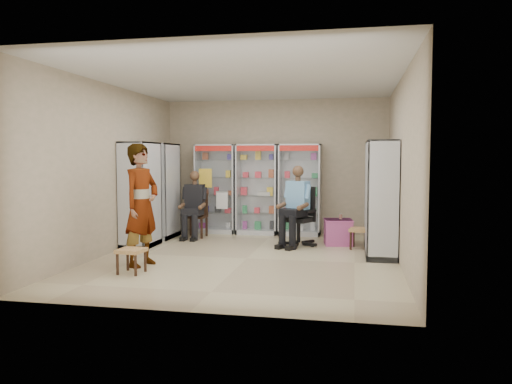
% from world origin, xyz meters
% --- Properties ---
extents(floor, '(6.00, 6.00, 0.00)m').
position_xyz_m(floor, '(0.00, 0.00, 0.00)').
color(floor, tan).
rests_on(floor, ground).
extents(room_shell, '(5.02, 6.02, 3.01)m').
position_xyz_m(room_shell, '(0.00, 0.00, 1.97)').
color(room_shell, tan).
rests_on(room_shell, ground).
extents(cabinet_back_left, '(0.90, 0.50, 2.00)m').
position_xyz_m(cabinet_back_left, '(-1.30, 2.73, 1.00)').
color(cabinet_back_left, silver).
rests_on(cabinet_back_left, floor).
extents(cabinet_back_mid, '(0.90, 0.50, 2.00)m').
position_xyz_m(cabinet_back_mid, '(-0.35, 2.73, 1.00)').
color(cabinet_back_mid, silver).
rests_on(cabinet_back_mid, floor).
extents(cabinet_back_right, '(0.90, 0.50, 2.00)m').
position_xyz_m(cabinet_back_right, '(0.60, 2.73, 1.00)').
color(cabinet_back_right, '#ACAEB3').
rests_on(cabinet_back_right, floor).
extents(cabinet_right_far, '(0.90, 0.50, 2.00)m').
position_xyz_m(cabinet_right_far, '(2.23, 1.60, 1.00)').
color(cabinet_right_far, silver).
rests_on(cabinet_right_far, floor).
extents(cabinet_right_near, '(0.90, 0.50, 2.00)m').
position_xyz_m(cabinet_right_near, '(2.23, 0.50, 1.00)').
color(cabinet_right_near, silver).
rests_on(cabinet_right_near, floor).
extents(cabinet_left_far, '(0.90, 0.50, 2.00)m').
position_xyz_m(cabinet_left_far, '(-2.23, 1.80, 1.00)').
color(cabinet_left_far, silver).
rests_on(cabinet_left_far, floor).
extents(cabinet_left_near, '(0.90, 0.50, 2.00)m').
position_xyz_m(cabinet_left_near, '(-2.23, 0.70, 1.00)').
color(cabinet_left_near, silver).
rests_on(cabinet_left_near, floor).
extents(wooden_chair, '(0.42, 0.42, 0.94)m').
position_xyz_m(wooden_chair, '(-1.55, 2.00, 0.47)').
color(wooden_chair, black).
rests_on(wooden_chair, floor).
extents(seated_customer, '(0.44, 0.60, 1.34)m').
position_xyz_m(seated_customer, '(-1.55, 1.95, 0.67)').
color(seated_customer, black).
rests_on(seated_customer, floor).
extents(office_chair, '(0.83, 0.83, 1.14)m').
position_xyz_m(office_chair, '(0.72, 1.42, 0.57)').
color(office_chair, black).
rests_on(office_chair, floor).
extents(seated_shopkeeper, '(0.71, 0.80, 1.45)m').
position_xyz_m(seated_shopkeeper, '(0.72, 1.37, 0.73)').
color(seated_shopkeeper, '#709ADF').
rests_on(seated_shopkeeper, floor).
extents(pink_trunk, '(0.58, 0.57, 0.50)m').
position_xyz_m(pink_trunk, '(1.47, 1.65, 0.25)').
color(pink_trunk, '#BE4C9E').
rests_on(pink_trunk, floor).
extents(tea_glass, '(0.07, 0.07, 0.11)m').
position_xyz_m(tea_glass, '(1.52, 1.70, 0.55)').
color(tea_glass, '#5B2607').
rests_on(tea_glass, pink_trunk).
extents(woven_stool_a, '(0.45, 0.45, 0.39)m').
position_xyz_m(woven_stool_a, '(1.90, 1.28, 0.19)').
color(woven_stool_a, olive).
rests_on(woven_stool_a, floor).
extents(woven_stool_b, '(0.39, 0.39, 0.37)m').
position_xyz_m(woven_stool_b, '(-1.44, -1.39, 0.18)').
color(woven_stool_b, '#B0744A').
rests_on(woven_stool_b, floor).
extents(standing_man, '(0.64, 0.80, 1.93)m').
position_xyz_m(standing_man, '(-1.51, -0.85, 0.96)').
color(standing_man, gray).
rests_on(standing_man, floor).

